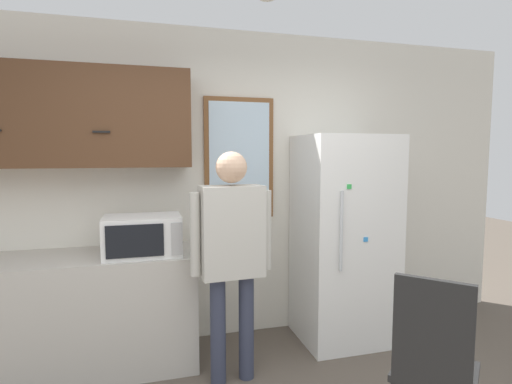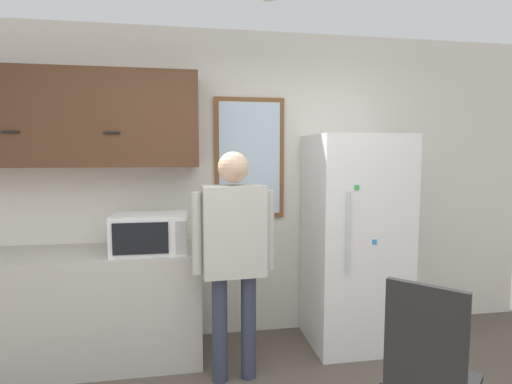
{
  "view_description": "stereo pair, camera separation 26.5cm",
  "coord_description": "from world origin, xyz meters",
  "views": [
    {
      "loc": [
        -0.54,
        -1.42,
        1.64
      ],
      "look_at": [
        0.16,
        1.12,
        1.38
      ],
      "focal_mm": 28.0,
      "sensor_mm": 36.0,
      "label": 1
    },
    {
      "loc": [
        -0.28,
        -1.48,
        1.64
      ],
      "look_at": [
        0.16,
        1.12,
        1.38
      ],
      "focal_mm": 28.0,
      "sensor_mm": 36.0,
      "label": 2
    }
  ],
  "objects": [
    {
      "name": "refrigerator",
      "position": [
        1.12,
        1.69,
        0.9
      ],
      "size": [
        0.77,
        0.71,
        1.79
      ],
      "color": "white",
      "rests_on": "ground_plane"
    },
    {
      "name": "back_wall",
      "position": [
        0.0,
        2.07,
        1.35
      ],
      "size": [
        6.0,
        0.06,
        2.7
      ],
      "color": "silver",
      "rests_on": "ground_plane"
    },
    {
      "name": "upper_cabinets",
      "position": [
        -1.2,
        1.87,
        1.91
      ],
      "size": [
        2.01,
        0.35,
        0.75
      ],
      "color": "#51331E"
    },
    {
      "name": "person",
      "position": [
        0.03,
        1.28,
        1.01
      ],
      "size": [
        0.59,
        0.24,
        1.65
      ],
      "rotation": [
        0.0,
        0.0,
        0.06
      ],
      "color": "#33384C",
      "rests_on": "ground_plane"
    },
    {
      "name": "chair",
      "position": [
        0.91,
        0.27,
        0.54
      ],
      "size": [
        0.59,
        0.59,
        1.01
      ],
      "rotation": [
        0.0,
        0.0,
        2.31
      ],
      "color": "black",
      "rests_on": "ground_plane"
    },
    {
      "name": "microwave",
      "position": [
        -0.58,
        1.63,
        1.03
      ],
      "size": [
        0.56,
        0.38,
        0.3
      ],
      "color": "white",
      "rests_on": "counter"
    },
    {
      "name": "counter",
      "position": [
        -1.2,
        1.72,
        0.44
      ],
      "size": [
        2.01,
        0.63,
        0.88
      ],
      "color": "#BCB7AD",
      "rests_on": "ground_plane"
    },
    {
      "name": "window",
      "position": [
        0.26,
        2.02,
        1.6
      ],
      "size": [
        0.62,
        0.05,
        1.06
      ],
      "color": "brown"
    }
  ]
}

